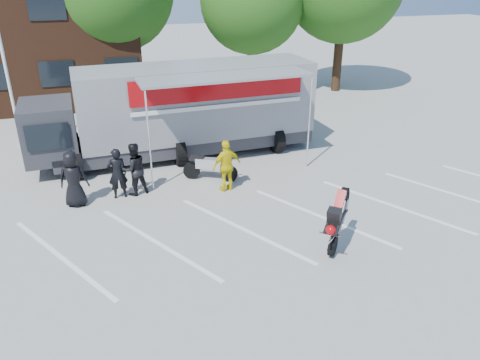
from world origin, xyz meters
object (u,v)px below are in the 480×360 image
flagpole (2,14)px  spectator_leather_c (134,169)px  tree_mid (252,1)px  stunt_bike_rider (338,244)px  spectator_leather_b (117,173)px  transporter_truck (187,153)px  spectator_hivis (227,166)px  spectator_leather_a (73,179)px  parked_motorcycle (211,180)px

flagpole → spectator_leather_c: flagpole is taller
tree_mid → flagpole: bearing=-156.0°
flagpole → stunt_bike_rider: bearing=-50.6°
tree_mid → spectator_leather_b: size_ratio=4.67×
tree_mid → transporter_truck: bearing=-123.5°
flagpole → spectator_hivis: 10.20m
tree_mid → spectator_hivis: size_ratio=4.46×
flagpole → spectator_leather_a: (2.00, -6.15, -4.18)m
flagpole → spectator_leather_b: (3.29, -5.99, -4.23)m
spectator_leather_b → spectator_hivis: 3.42m
flagpole → spectator_leather_b: bearing=-61.2°
tree_mid → parked_motorcycle: 12.64m
spectator_leather_b → spectator_leather_c: bearing=-173.3°
stunt_bike_rider → spectator_leather_c: size_ratio=1.04×
spectator_leather_c → spectator_hivis: 2.92m
tree_mid → stunt_bike_rider: (-2.64, -15.48, -4.94)m
transporter_truck → spectator_leather_b: size_ratio=6.47×
transporter_truck → spectator_hivis: (0.64, -3.61, 0.86)m
spectator_leather_a → spectator_leather_b: bearing=-162.9°
spectator_leather_a → spectator_leather_c: (1.81, 0.27, -0.02)m
transporter_truck → stunt_bike_rider: 8.03m
stunt_bike_rider → spectator_leather_c: 6.69m
stunt_bike_rider → spectator_leather_c: bearing=178.2°
stunt_bike_rider → spectator_hivis: size_ratio=1.03×
stunt_bike_rider → spectator_leather_b: bearing=-178.3°
flagpole → spectator_hivis: flagpole is taller
flagpole → parked_motorcycle: (6.34, -5.54, -5.05)m
spectator_leather_a → spectator_leather_b: (1.29, 0.17, -0.05)m
spectator_leather_a → spectator_leather_b: spectator_leather_a is taller
spectator_leather_a → spectator_leather_c: 1.83m
stunt_bike_rider → spectator_leather_a: bearing=-171.3°
stunt_bike_rider → spectator_hivis: spectator_hivis is taller
flagpole → tree_mid: 12.31m
stunt_bike_rider → spectator_hivis: bearing=157.7°
stunt_bike_rider → spectator_leather_b: (-5.31, 4.49, 0.82)m
transporter_truck → stunt_bike_rider: (2.57, -7.61, 0.00)m
stunt_bike_rider → spectator_hivis: 4.52m
tree_mid → spectator_leather_a: (-9.24, -11.15, -4.07)m
transporter_truck → spectator_leather_c: (-2.22, -3.01, 0.86)m
tree_mid → transporter_truck: size_ratio=0.72×
stunt_bike_rider → spectator_leather_a: 7.94m
flagpole → spectator_hivis: (6.67, -6.48, -4.19)m
spectator_leather_b → spectator_hivis: spectator_hivis is taller
flagpole → spectator_leather_a: 7.70m
spectator_leather_b → tree_mid: bearing=-130.2°
flagpole → parked_motorcycle: bearing=-41.2°
tree_mid → spectator_leather_b: 14.18m
parked_motorcycle → stunt_bike_rider: (2.26, -4.93, 0.00)m
tree_mid → spectator_leather_a: tree_mid is taller
spectator_hivis → tree_mid: bearing=-126.9°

